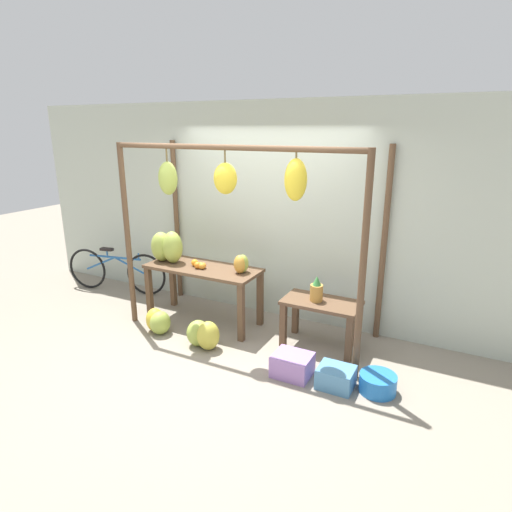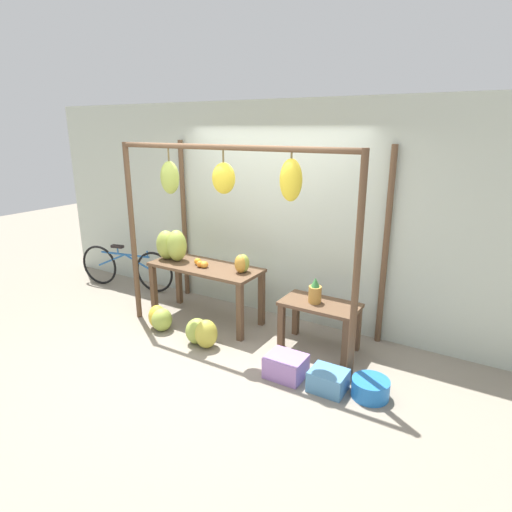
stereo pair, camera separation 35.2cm
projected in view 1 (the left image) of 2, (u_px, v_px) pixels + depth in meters
ground_plane at (219, 355)px, 4.84m from camera, size 20.00×20.00×0.00m
shop_wall_back at (271, 213)px, 5.58m from camera, size 8.00×0.08×2.80m
stall_awning at (238, 203)px, 4.75m from camera, size 3.03×1.15×2.30m
display_table_main at (203, 276)px, 5.49m from camera, size 1.49×0.60×0.76m
display_table_side at (321, 311)px, 4.91m from camera, size 0.88×0.48×0.57m
banana_pile_on_table at (167, 247)px, 5.61m from camera, size 0.51×0.38×0.42m
orange_pile at (199, 265)px, 5.40m from camera, size 0.24×0.15×0.09m
pineapple_cluster at (317, 290)px, 4.85m from camera, size 0.15×0.16×0.30m
banana_pile_ground_left at (158, 321)px, 5.33m from camera, size 0.41×0.34×0.30m
banana_pile_ground_right at (203, 334)px, 4.96m from camera, size 0.52×0.38×0.35m
fruit_crate_white at (292, 365)px, 4.41m from camera, size 0.39×0.33×0.23m
blue_bucket at (378, 383)px, 4.14m from camera, size 0.36×0.36×0.18m
parked_bicycle at (116, 271)px, 6.62m from camera, size 1.66×0.36×0.70m
papaya_pile at (241, 264)px, 5.20m from camera, size 0.22×0.24×0.23m
fruit_crate_purple at (336, 377)px, 4.21m from camera, size 0.35×0.30×0.21m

